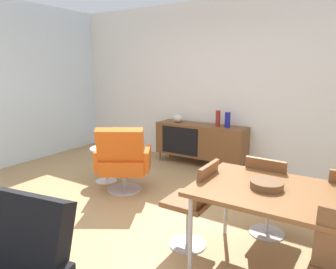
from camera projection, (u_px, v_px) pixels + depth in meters
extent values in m
plane|color=tan|center=(138.00, 224.00, 3.38)|extent=(8.32, 8.32, 0.00)
cube|color=white|center=(229.00, 85.00, 5.24)|extent=(6.80, 0.12, 2.80)
cube|color=brown|center=(201.00, 140.00, 5.38)|extent=(1.60, 0.44, 0.56)
cube|color=black|center=(179.00, 141.00, 5.35)|extent=(0.70, 0.01, 0.48)
cylinder|color=brown|center=(160.00, 156.00, 5.70)|extent=(0.03, 0.03, 0.16)
cylinder|color=brown|center=(237.00, 170.00, 4.94)|extent=(0.03, 0.03, 0.16)
cylinder|color=brown|center=(170.00, 152.00, 5.98)|extent=(0.03, 0.03, 0.16)
cylinder|color=brown|center=(244.00, 164.00, 5.22)|extent=(0.03, 0.03, 0.16)
ellipsoid|color=beige|center=(178.00, 118.00, 5.54)|extent=(0.18, 0.18, 0.14)
cylinder|color=maroon|center=(218.00, 118.00, 5.13)|extent=(0.08, 0.08, 0.27)
cylinder|color=navy|center=(228.00, 120.00, 5.05)|extent=(0.09, 0.09, 0.25)
cube|color=brown|center=(298.00, 196.00, 2.35)|extent=(1.60, 0.90, 0.04)
cylinder|color=#B7B7BC|center=(190.00, 237.00, 2.48)|extent=(0.04, 0.04, 0.70)
cylinder|color=#B7B7BC|center=(226.00, 202.00, 3.12)|extent=(0.04, 0.04, 0.70)
cylinder|color=brown|center=(267.00, 185.00, 2.45)|extent=(0.26, 0.26, 0.06)
cube|color=brown|center=(188.00, 201.00, 2.90)|extent=(0.40, 0.40, 0.05)
cube|color=brown|center=(206.00, 184.00, 2.76)|extent=(0.09, 0.38, 0.38)
cylinder|color=#B7B7BC|center=(188.00, 224.00, 2.95)|extent=(0.04, 0.04, 0.42)
cylinder|color=#B7B7BC|center=(187.00, 244.00, 2.99)|extent=(0.36, 0.36, 0.01)
cube|color=brown|center=(270.00, 193.00, 3.10)|extent=(0.42, 0.42, 0.05)
cube|color=brown|center=(265.00, 178.00, 2.91)|extent=(0.38, 0.11, 0.38)
cylinder|color=#B7B7BC|center=(268.00, 214.00, 3.15)|extent=(0.04, 0.04, 0.42)
cylinder|color=#B7B7BC|center=(267.00, 233.00, 3.20)|extent=(0.36, 0.36, 0.01)
cube|color=#D85919|center=(124.00, 164.00, 4.26)|extent=(0.80, 0.79, 0.20)
cube|color=#D85919|center=(120.00, 147.00, 3.96)|extent=(0.65, 0.54, 0.51)
cube|color=#D85919|center=(148.00, 158.00, 4.24)|extent=(0.31, 0.46, 0.28)
cube|color=#D85919|center=(100.00, 158.00, 4.25)|extent=(0.31, 0.46, 0.28)
cylinder|color=#B7B7BC|center=(124.00, 180.00, 4.31)|extent=(0.06, 0.06, 0.28)
cylinder|color=#B7B7BC|center=(125.00, 189.00, 4.34)|extent=(0.48, 0.48, 0.02)
cube|color=black|center=(25.00, 236.00, 1.85)|extent=(0.63, 0.36, 0.51)
cylinder|color=white|center=(105.00, 148.00, 4.58)|extent=(0.44, 0.44, 0.02)
cylinder|color=white|center=(106.00, 165.00, 4.63)|extent=(0.05, 0.05, 0.50)
cone|color=white|center=(106.00, 180.00, 4.68)|extent=(0.32, 0.32, 0.02)
cylinder|color=#262628|center=(105.00, 146.00, 4.57)|extent=(0.20, 0.20, 0.05)
sphere|color=orange|center=(106.00, 143.00, 4.53)|extent=(0.07, 0.07, 0.07)
sphere|color=orange|center=(107.00, 142.00, 4.59)|extent=(0.07, 0.07, 0.07)
sphere|color=orange|center=(102.00, 143.00, 4.57)|extent=(0.07, 0.07, 0.07)
sphere|color=orange|center=(103.00, 144.00, 4.52)|extent=(0.07, 0.07, 0.07)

